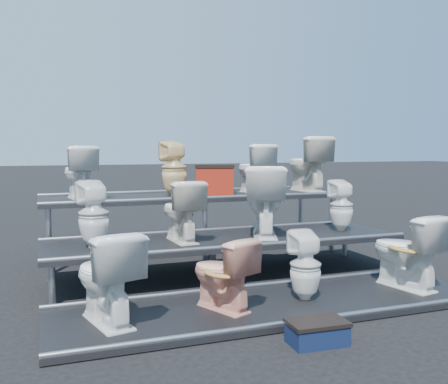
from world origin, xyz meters
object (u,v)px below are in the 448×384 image
object	(u,v)px
toilet_5	(181,211)
toilet_9	(174,168)
toilet_0	(106,277)
toilet_10	(254,169)
toilet_1	(222,273)
toilet_6	(264,201)
step_stool	(317,334)
toilet_3	(406,251)
toilet_8	(79,173)
toilet_11	(307,164)
toilet_2	(305,265)
toilet_4	(94,214)
red_crate	(214,181)
toilet_7	(341,205)

from	to	relation	value
toilet_5	toilet_9	bearing A→B (deg)	-105.14
toilet_0	toilet_10	xyz separation A→B (m)	(2.49, 2.60, 0.77)
toilet_1	toilet_6	bearing A→B (deg)	-151.83
toilet_10	step_stool	xyz separation A→B (m)	(-0.98, -3.49, -1.14)
toilet_3	toilet_10	distance (m)	2.78
toilet_1	toilet_8	bearing A→B (deg)	-91.70
toilet_5	step_stool	world-z (taller)	toilet_5
toilet_11	toilet_0	bearing A→B (deg)	35.34
toilet_2	toilet_3	world-z (taller)	toilet_3
toilet_9	step_stool	bearing A→B (deg)	86.50
toilet_2	toilet_4	bearing A→B (deg)	-30.21
toilet_11	toilet_4	bearing A→B (deg)	19.01
toilet_11	step_stool	world-z (taller)	toilet_11
toilet_4	toilet_3	bearing A→B (deg)	145.37
toilet_6	red_crate	bearing A→B (deg)	-61.21
toilet_1	toilet_9	world-z (taller)	toilet_9
toilet_1	step_stool	bearing A→B (deg)	93.89
toilet_4	toilet_5	bearing A→B (deg)	168.38
toilet_1	toilet_5	distance (m)	1.37
toilet_11	step_stool	distance (m)	4.14
toilet_1	toilet_9	xyz separation A→B (m)	(0.23, 2.60, 0.85)
toilet_3	toilet_7	distance (m)	1.34
toilet_11	red_crate	world-z (taller)	toilet_11
toilet_7	red_crate	world-z (taller)	red_crate
toilet_3	toilet_1	bearing A→B (deg)	-10.97
toilet_1	toilet_2	size ratio (longest dim) A/B	0.99
toilet_10	step_stool	bearing A→B (deg)	69.17
toilet_6	toilet_9	distance (m)	1.56
toilet_5	toilet_9	xyz separation A→B (m)	(0.26, 1.30, 0.44)
toilet_2	toilet_9	size ratio (longest dim) A/B	0.87
toilet_3	step_stool	xyz separation A→B (m)	(-1.59, -0.89, -0.37)
toilet_3	toilet_0	bearing A→B (deg)	-10.97
toilet_3	toilet_9	bearing A→B (deg)	-65.87
toilet_4	toilet_9	xyz separation A→B (m)	(1.23, 1.30, 0.43)
toilet_2	red_crate	xyz separation A→B (m)	(-0.01, 2.67, 0.66)
toilet_2	toilet_9	world-z (taller)	toilet_9
toilet_7	red_crate	bearing A→B (deg)	-42.71
toilet_7	step_stool	xyz separation A→B (m)	(-1.65, -2.19, -0.71)
toilet_0	toilet_10	size ratio (longest dim) A/B	1.10
toilet_1	red_crate	size ratio (longest dim) A/B	1.25
toilet_10	toilet_8	bearing A→B (deg)	-5.10
toilet_6	toilet_10	bearing A→B (deg)	-86.67
toilet_0	toilet_3	size ratio (longest dim) A/B	1.01
toilet_3	toilet_8	xyz separation A→B (m)	(-3.11, 2.60, 0.75)
toilet_6	step_stool	world-z (taller)	toilet_6
toilet_1	toilet_4	bearing A→B (deg)	-76.12
toilet_0	toilet_8	xyz separation A→B (m)	(-0.02, 2.60, 0.75)
toilet_3	toilet_7	bearing A→B (deg)	-103.63
toilet_9	toilet_4	bearing A→B (deg)	39.13
toilet_0	toilet_11	xyz separation A→B (m)	(3.38, 2.60, 0.82)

